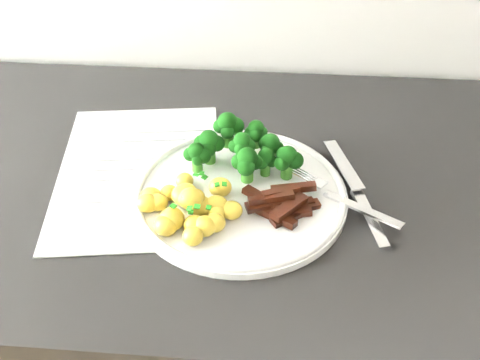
{
  "coord_description": "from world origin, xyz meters",
  "views": [
    {
      "loc": [
        0.02,
        1.11,
        1.34
      ],
      "look_at": [
        -0.03,
        1.64,
        0.9
      ],
      "focal_mm": 41.17,
      "sensor_mm": 36.0,
      "label": 1
    }
  ],
  "objects_px": {
    "recipe_paper": "(139,171)",
    "knife": "(361,202)",
    "fork": "(346,200)",
    "beef_strips": "(284,204)",
    "plate": "(240,193)",
    "potatoes": "(189,207)",
    "broccoli": "(242,147)"
  },
  "relations": [
    {
      "from": "recipe_paper",
      "to": "knife",
      "type": "relative_size",
      "value": 1.64
    },
    {
      "from": "recipe_paper",
      "to": "fork",
      "type": "distance_m",
      "value": 0.28
    },
    {
      "from": "beef_strips",
      "to": "recipe_paper",
      "type": "bearing_deg",
      "value": 159.79
    },
    {
      "from": "recipe_paper",
      "to": "fork",
      "type": "xyz_separation_m",
      "value": [
        0.28,
        -0.06,
        0.02
      ]
    },
    {
      "from": "plate",
      "to": "knife",
      "type": "xyz_separation_m",
      "value": [
        0.15,
        -0.01,
        0.0
      ]
    },
    {
      "from": "plate",
      "to": "fork",
      "type": "xyz_separation_m",
      "value": [
        0.13,
        -0.01,
        0.01
      ]
    },
    {
      "from": "recipe_paper",
      "to": "knife",
      "type": "distance_m",
      "value": 0.3
    },
    {
      "from": "knife",
      "to": "recipe_paper",
      "type": "bearing_deg",
      "value": 170.5
    },
    {
      "from": "beef_strips",
      "to": "fork",
      "type": "xyz_separation_m",
      "value": [
        0.08,
        0.02,
        -0.0
      ]
    },
    {
      "from": "plate",
      "to": "knife",
      "type": "bearing_deg",
      "value": -2.21
    },
    {
      "from": "plate",
      "to": "potatoes",
      "type": "bearing_deg",
      "value": -139.38
    },
    {
      "from": "plate",
      "to": "broccoli",
      "type": "height_order",
      "value": "broccoli"
    },
    {
      "from": "potatoes",
      "to": "knife",
      "type": "relative_size",
      "value": 0.64
    },
    {
      "from": "broccoli",
      "to": "fork",
      "type": "distance_m",
      "value": 0.15
    },
    {
      "from": "potatoes",
      "to": "beef_strips",
      "type": "xyz_separation_m",
      "value": [
        0.11,
        0.02,
        -0.0
      ]
    },
    {
      "from": "potatoes",
      "to": "fork",
      "type": "xyz_separation_m",
      "value": [
        0.19,
        0.04,
        -0.01
      ]
    },
    {
      "from": "plate",
      "to": "fork",
      "type": "bearing_deg",
      "value": -5.89
    },
    {
      "from": "plate",
      "to": "fork",
      "type": "relative_size",
      "value": 2.0
    },
    {
      "from": "recipe_paper",
      "to": "beef_strips",
      "type": "distance_m",
      "value": 0.21
    },
    {
      "from": "fork",
      "to": "recipe_paper",
      "type": "bearing_deg",
      "value": 168.24
    },
    {
      "from": "fork",
      "to": "knife",
      "type": "bearing_deg",
      "value": 20.91
    },
    {
      "from": "broccoli",
      "to": "beef_strips",
      "type": "distance_m",
      "value": 0.1
    },
    {
      "from": "recipe_paper",
      "to": "plate",
      "type": "distance_m",
      "value": 0.15
    },
    {
      "from": "potatoes",
      "to": "beef_strips",
      "type": "height_order",
      "value": "potatoes"
    },
    {
      "from": "potatoes",
      "to": "knife",
      "type": "xyz_separation_m",
      "value": [
        0.21,
        0.04,
        -0.02
      ]
    },
    {
      "from": "potatoes",
      "to": "broccoli",
      "type": "bearing_deg",
      "value": 61.35
    },
    {
      "from": "recipe_paper",
      "to": "plate",
      "type": "xyz_separation_m",
      "value": [
        0.14,
        -0.04,
        0.01
      ]
    },
    {
      "from": "plate",
      "to": "knife",
      "type": "height_order",
      "value": "knife"
    },
    {
      "from": "broccoli",
      "to": "knife",
      "type": "bearing_deg",
      "value": -20.79
    },
    {
      "from": "beef_strips",
      "to": "potatoes",
      "type": "bearing_deg",
      "value": -170.16
    },
    {
      "from": "beef_strips",
      "to": "plate",
      "type": "bearing_deg",
      "value": 152.53
    },
    {
      "from": "potatoes",
      "to": "fork",
      "type": "relative_size",
      "value": 0.95
    }
  ]
}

